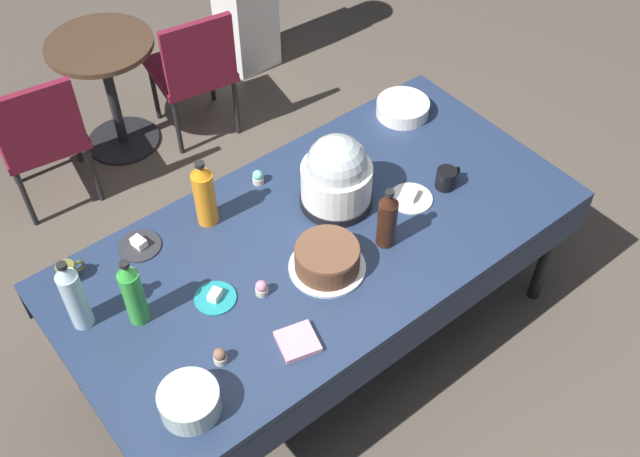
{
  "coord_description": "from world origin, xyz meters",
  "views": [
    {
      "loc": [
        -1.28,
        -1.61,
        3.07
      ],
      "look_at": [
        0.0,
        0.0,
        0.8
      ],
      "focal_mm": 41.99,
      "sensor_mm": 36.0,
      "label": 1
    }
  ],
  "objects_px": {
    "frosted_layer_cake": "(327,259)",
    "cupcake_lemon": "(332,142)",
    "soda_bottle_lime_soda": "(133,293)",
    "round_cafe_table": "(107,76)",
    "cupcake_rose": "(258,177)",
    "maroon_chair_right": "(194,66)",
    "dessert_plate_white": "(411,198)",
    "soda_bottle_water": "(74,296)",
    "glass_salad_bowl": "(190,401)",
    "coffee_mug_black": "(446,178)",
    "potluck_table": "(320,246)",
    "soda_bottle_orange_juice": "(204,194)",
    "maroon_chair_left": "(40,133)",
    "slow_cooker": "(337,176)",
    "coffee_mug_olive": "(68,272)",
    "dessert_plate_charcoal": "(139,245)",
    "cupcake_vanilla": "(262,288)",
    "cupcake_berry": "(220,356)",
    "dessert_plate_teal": "(215,297)",
    "soda_bottle_cola": "(387,219)",
    "ceramic_snack_bowl": "(403,108)"
  },
  "relations": [
    {
      "from": "frosted_layer_cake",
      "to": "cupcake_lemon",
      "type": "xyz_separation_m",
      "value": [
        0.47,
        0.55,
        -0.03
      ]
    },
    {
      "from": "soda_bottle_lime_soda",
      "to": "round_cafe_table",
      "type": "xyz_separation_m",
      "value": [
        0.74,
        1.79,
        -0.4
      ]
    },
    {
      "from": "cupcake_rose",
      "to": "maroon_chair_right",
      "type": "height_order",
      "value": "maroon_chair_right"
    },
    {
      "from": "dessert_plate_white",
      "to": "soda_bottle_lime_soda",
      "type": "height_order",
      "value": "soda_bottle_lime_soda"
    },
    {
      "from": "cupcake_lemon",
      "to": "soda_bottle_water",
      "type": "relative_size",
      "value": 0.2
    },
    {
      "from": "maroon_chair_right",
      "to": "glass_salad_bowl",
      "type": "bearing_deg",
      "value": -121.4
    },
    {
      "from": "soda_bottle_water",
      "to": "dessert_plate_white",
      "type": "bearing_deg",
      "value": -11.76
    },
    {
      "from": "coffee_mug_black",
      "to": "potluck_table",
      "type": "bearing_deg",
      "value": 170.01
    },
    {
      "from": "soda_bottle_orange_juice",
      "to": "glass_salad_bowl",
      "type": "bearing_deg",
      "value": -126.52
    },
    {
      "from": "cupcake_lemon",
      "to": "round_cafe_table",
      "type": "bearing_deg",
      "value": 106.4
    },
    {
      "from": "dessert_plate_white",
      "to": "maroon_chair_right",
      "type": "height_order",
      "value": "maroon_chair_right"
    },
    {
      "from": "cupcake_rose",
      "to": "maroon_chair_left",
      "type": "relative_size",
      "value": 0.08
    },
    {
      "from": "slow_cooker",
      "to": "maroon_chair_left",
      "type": "xyz_separation_m",
      "value": [
        -0.74,
        1.55,
        -0.42
      ]
    },
    {
      "from": "frosted_layer_cake",
      "to": "maroon_chair_right",
      "type": "bearing_deg",
      "value": 75.48
    },
    {
      "from": "cupcake_lemon",
      "to": "coffee_mug_olive",
      "type": "relative_size",
      "value": 0.59
    },
    {
      "from": "slow_cooker",
      "to": "soda_bottle_water",
      "type": "distance_m",
      "value": 1.15
    },
    {
      "from": "glass_salad_bowl",
      "to": "dessert_plate_charcoal",
      "type": "height_order",
      "value": "glass_salad_bowl"
    },
    {
      "from": "dessert_plate_charcoal",
      "to": "dessert_plate_white",
      "type": "bearing_deg",
      "value": -24.93
    },
    {
      "from": "coffee_mug_olive",
      "to": "frosted_layer_cake",
      "type": "bearing_deg",
      "value": -35.22
    },
    {
      "from": "cupcake_vanilla",
      "to": "soda_bottle_lime_soda",
      "type": "distance_m",
      "value": 0.48
    },
    {
      "from": "frosted_layer_cake",
      "to": "slow_cooker",
      "type": "height_order",
      "value": "slow_cooker"
    },
    {
      "from": "cupcake_vanilla",
      "to": "soda_bottle_lime_soda",
      "type": "xyz_separation_m",
      "value": [
        -0.43,
        0.19,
        0.12
      ]
    },
    {
      "from": "cupcake_berry",
      "to": "coffee_mug_olive",
      "type": "height_order",
      "value": "coffee_mug_olive"
    },
    {
      "from": "dessert_plate_teal",
      "to": "cupcake_rose",
      "type": "xyz_separation_m",
      "value": [
        0.5,
        0.42,
        0.02
      ]
    },
    {
      "from": "soda_bottle_cola",
      "to": "soda_bottle_orange_juice",
      "type": "bearing_deg",
      "value": 132.12
    },
    {
      "from": "round_cafe_table",
      "to": "coffee_mug_olive",
      "type": "bearing_deg",
      "value": -120.64
    },
    {
      "from": "ceramic_snack_bowl",
      "to": "dessert_plate_charcoal",
      "type": "distance_m",
      "value": 1.42
    },
    {
      "from": "cupcake_vanilla",
      "to": "dessert_plate_charcoal",
      "type": "bearing_deg",
      "value": 116.63
    },
    {
      "from": "maroon_chair_left",
      "to": "maroon_chair_right",
      "type": "relative_size",
      "value": 1.0
    },
    {
      "from": "soda_bottle_cola",
      "to": "coffee_mug_olive",
      "type": "xyz_separation_m",
      "value": [
        -1.1,
        0.63,
        -0.09
      ]
    },
    {
      "from": "dessert_plate_charcoal",
      "to": "cupcake_vanilla",
      "type": "xyz_separation_m",
      "value": [
        0.25,
        -0.51,
        0.02
      ]
    },
    {
      "from": "cupcake_lemon",
      "to": "soda_bottle_lime_soda",
      "type": "height_order",
      "value": "soda_bottle_lime_soda"
    },
    {
      "from": "cupcake_vanilla",
      "to": "cupcake_berry",
      "type": "xyz_separation_m",
      "value": [
        -0.29,
        -0.16,
        0.0
      ]
    },
    {
      "from": "soda_bottle_water",
      "to": "soda_bottle_cola",
      "type": "distance_m",
      "value": 1.22
    },
    {
      "from": "frosted_layer_cake",
      "to": "cupcake_vanilla",
      "type": "bearing_deg",
      "value": 168.03
    },
    {
      "from": "glass_salad_bowl",
      "to": "soda_bottle_cola",
      "type": "relative_size",
      "value": 0.73
    },
    {
      "from": "cupcake_rose",
      "to": "soda_bottle_orange_juice",
      "type": "relative_size",
      "value": 0.21
    },
    {
      "from": "potluck_table",
      "to": "cupcake_rose",
      "type": "bearing_deg",
      "value": 91.96
    },
    {
      "from": "soda_bottle_orange_juice",
      "to": "slow_cooker",
      "type": "bearing_deg",
      "value": -27.39
    },
    {
      "from": "cupcake_lemon",
      "to": "cupcake_vanilla",
      "type": "bearing_deg",
      "value": -146.89
    },
    {
      "from": "slow_cooker",
      "to": "dessert_plate_white",
      "type": "relative_size",
      "value": 1.85
    },
    {
      "from": "cupcake_vanilla",
      "to": "coffee_mug_black",
      "type": "bearing_deg",
      "value": -1.14
    },
    {
      "from": "glass_salad_bowl",
      "to": "soda_bottle_water",
      "type": "height_order",
      "value": "soda_bottle_water"
    },
    {
      "from": "soda_bottle_lime_soda",
      "to": "frosted_layer_cake",
      "type": "bearing_deg",
      "value": -19.66
    },
    {
      "from": "frosted_layer_cake",
      "to": "dessert_plate_charcoal",
      "type": "bearing_deg",
      "value": 133.23
    },
    {
      "from": "dessert_plate_white",
      "to": "soda_bottle_water",
      "type": "xyz_separation_m",
      "value": [
        -1.41,
        0.29,
        0.15
      ]
    },
    {
      "from": "glass_salad_bowl",
      "to": "cupcake_rose",
      "type": "relative_size",
      "value": 3.15
    },
    {
      "from": "dessert_plate_charcoal",
      "to": "glass_salad_bowl",
      "type": "bearing_deg",
      "value": -106.51
    },
    {
      "from": "cupcake_rose",
      "to": "dessert_plate_charcoal",
      "type": "bearing_deg",
      "value": -179.49
    },
    {
      "from": "potluck_table",
      "to": "coffee_mug_black",
      "type": "relative_size",
      "value": 16.92
    }
  ]
}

